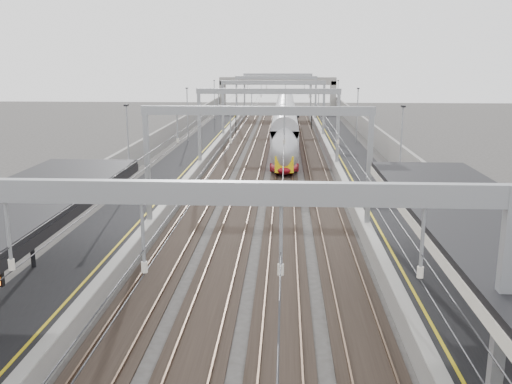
# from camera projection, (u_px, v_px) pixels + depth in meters

# --- Properties ---
(platform_left) EXTENTS (4.00, 120.00, 1.00)m
(platform_left) POSITION_uv_depth(u_px,v_px,m) (187.00, 160.00, 55.86)
(platform_left) COLOR black
(platform_left) RESTS_ON ground
(platform_right) EXTENTS (4.00, 120.00, 1.00)m
(platform_right) POSITION_uv_depth(u_px,v_px,m) (352.00, 162.00, 55.06)
(platform_right) COLOR black
(platform_right) RESTS_ON ground
(tracks) EXTENTS (11.40, 140.00, 0.20)m
(tracks) POSITION_uv_depth(u_px,v_px,m) (269.00, 165.00, 55.56)
(tracks) COLOR black
(tracks) RESTS_ON ground
(overhead_line) EXTENTS (13.00, 140.00, 6.60)m
(overhead_line) POSITION_uv_depth(u_px,v_px,m) (271.00, 98.00, 60.62)
(overhead_line) COLOR gray
(overhead_line) RESTS_ON platform_left
(overbridge) EXTENTS (22.00, 2.20, 6.90)m
(overbridge) POSITION_uv_depth(u_px,v_px,m) (278.00, 86.00, 107.87)
(overbridge) COLOR gray
(overbridge) RESTS_ON ground
(wall_left) EXTENTS (0.30, 120.00, 3.20)m
(wall_left) POSITION_uv_depth(u_px,v_px,m) (155.00, 149.00, 55.78)
(wall_left) COLOR gray
(wall_left) RESTS_ON ground
(wall_right) EXTENTS (0.30, 120.00, 3.20)m
(wall_right) POSITION_uv_depth(u_px,v_px,m) (386.00, 151.00, 54.65)
(wall_right) COLOR gray
(wall_right) RESTS_ON ground
(train) EXTENTS (2.60, 47.39, 4.12)m
(train) POSITION_uv_depth(u_px,v_px,m) (285.00, 127.00, 70.49)
(train) COLOR maroon
(train) RESTS_ON ground
(signal_green) EXTENTS (0.32, 0.32, 3.48)m
(signal_green) POSITION_uv_depth(u_px,v_px,m) (236.00, 118.00, 77.53)
(signal_green) COLOR black
(signal_green) RESTS_ON ground
(signal_red_near) EXTENTS (0.32, 0.32, 3.48)m
(signal_red_near) POSITION_uv_depth(u_px,v_px,m) (298.00, 120.00, 74.71)
(signal_red_near) COLOR black
(signal_red_near) RESTS_ON ground
(signal_red_far) EXTENTS (0.32, 0.32, 3.48)m
(signal_red_far) POSITION_uv_depth(u_px,v_px,m) (312.00, 113.00, 83.86)
(signal_red_far) COLOR black
(signal_red_far) RESTS_ON ground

